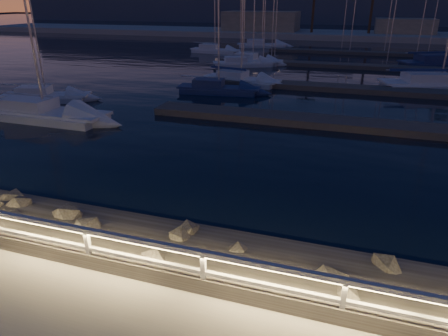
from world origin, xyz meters
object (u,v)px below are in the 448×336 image
(sailboat_k, at_px, (441,62))
(sailboat_j, at_px, (242,63))
(sailboat_a, at_px, (44,95))
(sailboat_f, at_px, (240,79))
(sailboat_n, at_px, (261,44))
(sailboat_e, at_px, (217,88))
(sailboat_m, at_px, (214,50))
(sailboat_g, at_px, (437,83))
(sailboat_b, at_px, (42,112))
(sailboat_i, at_px, (251,60))
(guard_rail, at_px, (291,279))

(sailboat_k, bearing_deg, sailboat_j, 173.25)
(sailboat_a, relative_size, sailboat_k, 0.66)
(sailboat_f, relative_size, sailboat_n, 0.92)
(sailboat_e, xyz_separation_m, sailboat_n, (-4.05, 31.84, 0.02))
(sailboat_j, relative_size, sailboat_m, 0.97)
(sailboat_g, height_order, sailboat_m, sailboat_g)
(sailboat_b, distance_m, sailboat_i, 26.43)
(sailboat_i, height_order, sailboat_k, sailboat_k)
(sailboat_j, height_order, sailboat_m, sailboat_m)
(sailboat_e, bearing_deg, sailboat_a, -156.19)
(sailboat_k, bearing_deg, guard_rail, -126.73)
(guard_rail, height_order, sailboat_n, sailboat_n)
(sailboat_f, xyz_separation_m, sailboat_i, (-1.88, 11.41, 0.01))
(sailboat_f, height_order, sailboat_j, sailboat_f)
(sailboat_f, distance_m, sailboat_m, 21.17)
(sailboat_k, bearing_deg, sailboat_i, 167.66)
(guard_rail, height_order, sailboat_b, sailboat_b)
(sailboat_a, bearing_deg, sailboat_k, 22.20)
(sailboat_a, xyz_separation_m, sailboat_g, (27.14, 13.15, 0.07))
(sailboat_g, xyz_separation_m, sailboat_i, (-17.55, 8.59, -0.06))
(sailboat_n, bearing_deg, sailboat_j, -96.99)
(guard_rail, relative_size, sailboat_k, 2.81)
(sailboat_a, relative_size, sailboat_n, 0.83)
(sailboat_b, height_order, sailboat_i, sailboat_b)
(sailboat_b, relative_size, sailboat_g, 0.88)
(sailboat_n, bearing_deg, sailboat_f, -94.48)
(guard_rail, height_order, sailboat_i, sailboat_i)
(sailboat_k, relative_size, sailboat_n, 1.26)
(sailboat_e, height_order, sailboat_f, sailboat_f)
(sailboat_g, distance_m, sailboat_n, 32.11)
(guard_rail, relative_size, sailboat_b, 3.21)
(sailboat_i, bearing_deg, sailboat_g, -18.45)
(sailboat_i, relative_size, sailboat_k, 0.71)
(sailboat_i, xyz_separation_m, sailboat_k, (19.77, 4.16, 0.06))
(sailboat_a, bearing_deg, sailboat_j, 45.80)
(sailboat_i, height_order, sailboat_n, sailboat_n)
(sailboat_f, xyz_separation_m, sailboat_j, (-2.38, 9.19, -0.01))
(sailboat_g, bearing_deg, sailboat_i, 137.23)
(sailboat_a, xyz_separation_m, sailboat_n, (6.80, 38.00, 0.03))
(sailboat_g, bearing_deg, sailboat_b, -161.17)
(sailboat_e, bearing_deg, sailboat_m, 104.15)
(sailboat_j, bearing_deg, sailboat_k, -6.50)
(guard_rail, distance_m, sailboat_i, 39.10)
(sailboat_f, distance_m, sailboat_g, 15.92)
(sailboat_f, xyz_separation_m, sailboat_n, (-4.67, 27.66, 0.02))
(guard_rail, relative_size, sailboat_n, 3.55)
(sailboat_j, bearing_deg, sailboat_f, -99.47)
(sailboat_k, bearing_deg, sailboat_b, -155.47)
(sailboat_e, bearing_deg, sailboat_j, 91.72)
(sailboat_g, xyz_separation_m, sailboat_m, (-24.73, 16.32, -0.05))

